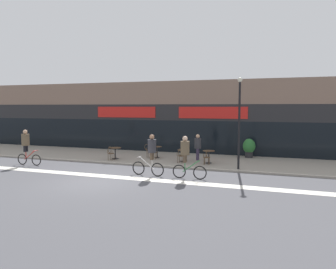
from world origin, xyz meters
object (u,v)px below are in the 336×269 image
Objects in this scene: cafe_chair_0_near at (110,152)px; cafe_chair_3_near at (207,156)px; bistro_table_2 at (183,153)px; cafe_chair_2_near at (180,155)px; bistro_table_0 at (115,151)px; planter_pot at (249,147)px; bistro_table_1 at (157,150)px; cafe_chair_1_near at (154,151)px; lamp_post at (239,117)px; cafe_chair_1_side at (149,150)px; cyclist_1 at (186,154)px; cyclist_0 at (151,152)px; cyclist_2 at (26,144)px; bistro_table_3 at (209,154)px; pedestrian_near_end at (198,145)px.

cafe_chair_3_near is (6.17, 0.42, 0.00)m from cafe_chair_0_near.
cafe_chair_2_near is (-0.01, -0.63, -0.01)m from bistro_table_2.
bistro_table_0 is 6.17m from cafe_chair_3_near.
planter_pot is at bearing -35.26° from cafe_chair_3_near.
cafe_chair_2_near is at bearing -35.48° from bistro_table_1.
cafe_chair_1_near is 6.36m from lamp_post.
cafe_chair_1_side is 6.48m from cyclist_1.
cafe_chair_3_near is (6.17, -0.21, -0.02)m from bistro_table_0.
cyclist_0 is 0.99× the size of cyclist_2.
cafe_chair_3_near is at bearing -119.81° from planter_pot.
planter_pot is at bearing 26.63° from cyclist_2.
cyclist_2 is (-10.23, 0.42, 0.04)m from cyclist_1.
cafe_chair_0_near is at bearing -136.97° from cafe_chair_1_side.
bistro_table_3 reaches higher than bistro_table_0.
cafe_chair_3_near is at bearing 84.60° from cyclist_1.
cafe_chair_2_near is 5.17m from planter_pot.
cyclist_0 reaches higher than bistro_table_2.
lamp_post is 2.33× the size of cyclist_0.
cafe_chair_3_near reaches higher than bistro_table_1.
bistro_table_1 is at bearing 29.10° from bistro_table_0.
lamp_post reaches higher than cafe_chair_2_near.
cyclist_0 is at bearing -120.91° from planter_pot.
bistro_table_1 is 0.85× the size of cafe_chair_2_near.
bistro_table_2 is at bearing 61.52° from cafe_chair_3_near.
bistro_table_3 is (6.16, 0.42, 0.01)m from bistro_table_0.
bistro_table_3 is at bearing -124.77° from planter_pot.
bistro_table_3 is 0.85× the size of cafe_chair_1_near.
cafe_chair_0_near is 1.00× the size of cafe_chair_2_near.
cyclist_1 is 0.98× the size of cyclist_2.
planter_pot is 0.61× the size of cyclist_1.
bistro_table_1 is at bearing -160.35° from planter_pot.
lamp_post is at bearing -142.67° from cyclist_0.
cyclist_0 is at bearing -70.38° from cafe_chair_1_side.
bistro_table_2 is at bearing 21.47° from cyclist_2.
bistro_table_2 is 0.57× the size of planter_pot.
cafe_chair_1_side is (-0.63, 0.62, 0.00)m from cafe_chair_1_near.
cyclist_1 is at bearing -3.58° from cyclist_2.
bistro_table_2 is 1.18m from pedestrian_near_end.
cafe_chair_1_side is 7.10m from lamp_post.
cafe_chair_0_near is 0.70× the size of planter_pot.
bistro_table_3 is 4.10m from cyclist_1.
cafe_chair_1_near and cafe_chair_2_near have the same top height.
lamp_post reaches higher than cafe_chair_1_side.
bistro_table_1 is 2.57m from cafe_chair_2_near.
planter_pot is 0.26× the size of lamp_post.
bistro_table_0 is 8.94m from planter_pot.
bistro_table_3 is 3.67m from planter_pot.
lamp_post reaches higher than cafe_chair_3_near.
bistro_table_0 is 0.48× the size of pedestrian_near_end.
bistro_table_2 is 0.15× the size of lamp_post.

